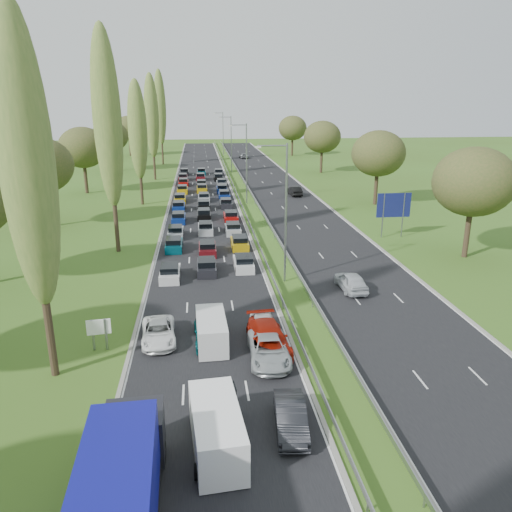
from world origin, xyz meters
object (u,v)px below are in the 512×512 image
white_van_front (216,427)px  info_sign (99,330)px  direction_sign (394,207)px  white_van_rear (211,329)px  near_car_2 (159,332)px  blue_lorry (122,487)px

white_van_front → info_sign: size_ratio=2.57×
direction_sign → info_sign: bearing=-139.7°
white_van_rear → info_sign: size_ratio=2.27×
white_van_front → direction_sign: size_ratio=1.04×
near_car_2 → direction_sign: direction_sign is taller
white_van_rear → direction_sign: 32.66m
near_car_2 → blue_lorry: 15.43m
white_van_front → blue_lorry: bearing=-134.2°
blue_lorry → white_van_rear: bearing=74.1°
blue_lorry → white_van_front: (3.55, 4.33, -0.90)m
white_van_front → white_van_rear: (0.06, 10.43, -0.13)m
blue_lorry → white_van_rear: size_ratio=1.93×
direction_sign → near_car_2: bearing=-136.7°
blue_lorry → info_sign: size_ratio=4.38×
near_car_2 → white_van_rear: size_ratio=0.99×
white_van_rear → direction_sign: size_ratio=0.92×
near_car_2 → info_sign: info_sign is taller
blue_lorry → direction_sign: direction_sign is taller
blue_lorry → white_van_rear: blue_lorry is taller
blue_lorry → info_sign: (-3.52, 14.62, -0.64)m
white_van_rear → info_sign: 7.14m
info_sign → white_van_front: bearing=-55.5°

